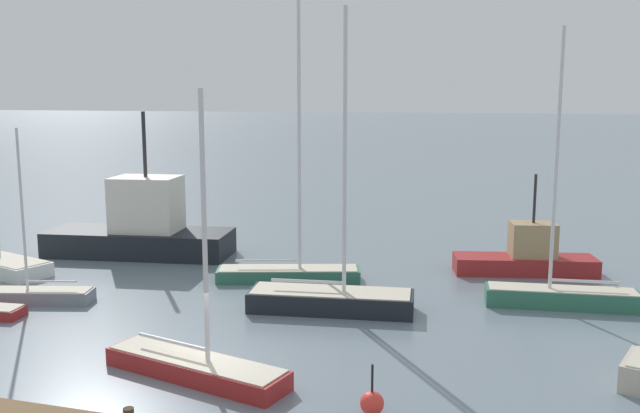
{
  "coord_description": "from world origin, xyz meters",
  "views": [
    {
      "loc": [
        8.06,
        -16.66,
        7.7
      ],
      "look_at": [
        0.0,
        11.19,
        2.99
      ],
      "focal_mm": 38.24,
      "sensor_mm": 36.0,
      "label": 1
    }
  ],
  "objects_px": {
    "sailboat_6": "(196,363)",
    "fishing_boat_0": "(142,228)",
    "sailboat_1": "(289,268)",
    "sailboat_4": "(37,294)",
    "sailboat_2": "(561,293)",
    "fishing_boat_1": "(527,257)",
    "sailboat_0": "(331,297)",
    "channel_buoy_0": "(372,403)"
  },
  "relations": [
    {
      "from": "sailboat_6",
      "to": "fishing_boat_0",
      "type": "relative_size",
      "value": 0.85
    },
    {
      "from": "sailboat_6",
      "to": "fishing_boat_0",
      "type": "height_order",
      "value": "sailboat_6"
    },
    {
      "from": "sailboat_1",
      "to": "sailboat_4",
      "type": "height_order",
      "value": "sailboat_1"
    },
    {
      "from": "sailboat_2",
      "to": "fishing_boat_1",
      "type": "relative_size",
      "value": 1.6
    },
    {
      "from": "sailboat_4",
      "to": "sailboat_0",
      "type": "bearing_deg",
      "value": 176.04
    },
    {
      "from": "channel_buoy_0",
      "to": "sailboat_1",
      "type": "bearing_deg",
      "value": 118.03
    },
    {
      "from": "sailboat_0",
      "to": "channel_buoy_0",
      "type": "bearing_deg",
      "value": -75.01
    },
    {
      "from": "sailboat_1",
      "to": "sailboat_4",
      "type": "bearing_deg",
      "value": -162.42
    },
    {
      "from": "sailboat_0",
      "to": "fishing_boat_1",
      "type": "relative_size",
      "value": 1.7
    },
    {
      "from": "sailboat_6",
      "to": "fishing_boat_1",
      "type": "xyz_separation_m",
      "value": [
        8.91,
        14.26,
        0.34
      ]
    },
    {
      "from": "sailboat_0",
      "to": "channel_buoy_0",
      "type": "distance_m",
      "value": 8.2
    },
    {
      "from": "sailboat_2",
      "to": "fishing_boat_1",
      "type": "xyz_separation_m",
      "value": [
        -1.17,
        4.69,
        0.23
      ]
    },
    {
      "from": "sailboat_1",
      "to": "sailboat_4",
      "type": "distance_m",
      "value": 9.88
    },
    {
      "from": "sailboat_6",
      "to": "channel_buoy_0",
      "type": "height_order",
      "value": "sailboat_6"
    },
    {
      "from": "sailboat_4",
      "to": "channel_buoy_0",
      "type": "xyz_separation_m",
      "value": [
        14.06,
        -5.51,
        -0.03
      ]
    },
    {
      "from": "sailboat_1",
      "to": "channel_buoy_0",
      "type": "height_order",
      "value": "sailboat_1"
    },
    {
      "from": "sailboat_4",
      "to": "channel_buoy_0",
      "type": "distance_m",
      "value": 15.1
    },
    {
      "from": "channel_buoy_0",
      "to": "sailboat_2",
      "type": "bearing_deg",
      "value": 64.63
    },
    {
      "from": "sailboat_4",
      "to": "fishing_boat_1",
      "type": "height_order",
      "value": "sailboat_4"
    },
    {
      "from": "sailboat_0",
      "to": "sailboat_2",
      "type": "bearing_deg",
      "value": 12.18
    },
    {
      "from": "channel_buoy_0",
      "to": "sailboat_4",
      "type": "bearing_deg",
      "value": 158.61
    },
    {
      "from": "sailboat_6",
      "to": "fishing_boat_1",
      "type": "relative_size",
      "value": 1.25
    },
    {
      "from": "sailboat_2",
      "to": "sailboat_0",
      "type": "bearing_deg",
      "value": 13.45
    },
    {
      "from": "sailboat_2",
      "to": "channel_buoy_0",
      "type": "height_order",
      "value": "sailboat_2"
    },
    {
      "from": "sailboat_2",
      "to": "sailboat_6",
      "type": "distance_m",
      "value": 13.9
    },
    {
      "from": "sailboat_1",
      "to": "sailboat_2",
      "type": "height_order",
      "value": "sailboat_1"
    },
    {
      "from": "sailboat_1",
      "to": "sailboat_2",
      "type": "bearing_deg",
      "value": -20.07
    },
    {
      "from": "sailboat_2",
      "to": "fishing_boat_0",
      "type": "height_order",
      "value": "sailboat_2"
    },
    {
      "from": "sailboat_1",
      "to": "sailboat_2",
      "type": "xyz_separation_m",
      "value": [
        10.83,
        -0.65,
        -0.03
      ]
    },
    {
      "from": "fishing_boat_0",
      "to": "sailboat_4",
      "type": "bearing_deg",
      "value": -96.38
    },
    {
      "from": "sailboat_6",
      "to": "channel_buoy_0",
      "type": "relative_size",
      "value": 6.12
    },
    {
      "from": "sailboat_2",
      "to": "sailboat_4",
      "type": "bearing_deg",
      "value": 8.55
    },
    {
      "from": "sailboat_0",
      "to": "sailboat_1",
      "type": "relative_size",
      "value": 0.93
    },
    {
      "from": "fishing_boat_0",
      "to": "channel_buoy_0",
      "type": "height_order",
      "value": "fishing_boat_0"
    },
    {
      "from": "sailboat_1",
      "to": "channel_buoy_0",
      "type": "distance_m",
      "value": 12.53
    },
    {
      "from": "fishing_boat_1",
      "to": "channel_buoy_0",
      "type": "distance_m",
      "value": 15.58
    },
    {
      "from": "sailboat_0",
      "to": "fishing_boat_1",
      "type": "height_order",
      "value": "sailboat_0"
    },
    {
      "from": "sailboat_1",
      "to": "fishing_boat_1",
      "type": "relative_size",
      "value": 1.82
    },
    {
      "from": "sailboat_0",
      "to": "sailboat_4",
      "type": "relative_size",
      "value": 1.63
    },
    {
      "from": "fishing_boat_0",
      "to": "sailboat_1",
      "type": "bearing_deg",
      "value": -24.49
    },
    {
      "from": "sailboat_0",
      "to": "sailboat_6",
      "type": "bearing_deg",
      "value": -114.11
    },
    {
      "from": "sailboat_2",
      "to": "sailboat_6",
      "type": "relative_size",
      "value": 1.28
    }
  ]
}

